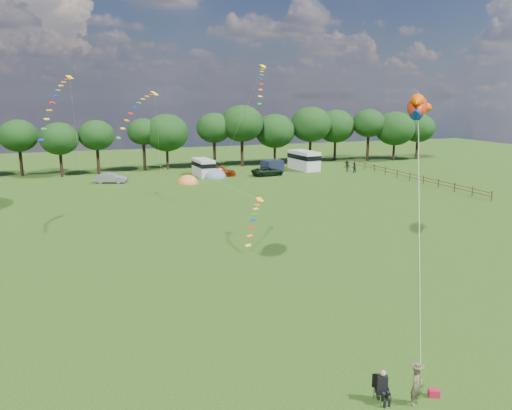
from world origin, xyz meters
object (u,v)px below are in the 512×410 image
object	(u,v)px
car_b	(111,178)
campervan_d	(304,160)
tent_orange	(188,183)
car_d	(268,171)
walker_b	(347,166)
campervan_c	(203,167)
fish_kite	(417,107)
camp_chair	(382,383)
tent_greyblue	(214,177)
kite_flyer	(417,386)
car_c	(220,171)
walker_a	(354,167)

from	to	relation	value
car_b	campervan_d	size ratio (longest dim) A/B	0.62
campervan_d	tent_orange	xyz separation A→B (m)	(-20.46, -6.44, -1.62)
car_b	tent_orange	xyz separation A→B (m)	(9.91, -3.86, -0.68)
car_d	walker_b	world-z (taller)	walker_b
campervan_c	fish_kite	bearing A→B (deg)	-177.76
campervan_c	campervan_d	size ratio (longest dim) A/B	0.82
fish_kite	tent_orange	bearing A→B (deg)	51.43
tent_orange	camp_chair	distance (m)	51.97
tent_orange	campervan_c	bearing A→B (deg)	57.16
campervan_c	camp_chair	xyz separation A→B (m)	(-6.95, -57.37, -0.56)
tent_greyblue	walker_b	world-z (taller)	walker_b
camp_chair	campervan_c	bearing A→B (deg)	106.03
kite_flyer	fish_kite	bearing A→B (deg)	32.01
car_c	kite_flyer	world-z (taller)	kite_flyer
campervan_d	walker_b	world-z (taller)	campervan_d
walker_a	fish_kite	bearing A→B (deg)	66.77
campervan_d	fish_kite	xyz separation A→B (m)	(-12.41, -44.28, 9.37)
kite_flyer	tent_orange	bearing A→B (deg)	64.66
tent_orange	camp_chair	bearing A→B (deg)	-93.74
car_d	camp_chair	xyz separation A→B (m)	(-16.11, -54.41, 0.14)
car_d	kite_flyer	size ratio (longest dim) A/B	3.08
car_d	tent_orange	distance (m)	12.99
tent_greyblue	walker_b	distance (m)	21.46
car_d	walker_a	distance (m)	13.84
fish_kite	tent_greyblue	bearing A→B (deg)	44.09
car_d	walker_a	bearing A→B (deg)	-98.72
car_d	campervan_c	world-z (taller)	campervan_c
tent_orange	camp_chair	world-z (taller)	camp_chair
walker_b	campervan_c	bearing A→B (deg)	-16.55
campervan_c	walker_a	size ratio (longest dim) A/B	3.25
campervan_c	fish_kite	xyz separation A→B (m)	(4.49, -43.36, 9.64)
walker_a	tent_orange	bearing A→B (deg)	4.06
tent_orange	kite_flyer	world-z (taller)	kite_flyer
tent_orange	fish_kite	xyz separation A→B (m)	(8.05, -37.84, 10.99)
campervan_c	camp_chair	bearing A→B (deg)	169.43
tent_orange	tent_greyblue	world-z (taller)	tent_greyblue
campervan_d	camp_chair	distance (m)	62.99
tent_orange	fish_kite	distance (m)	40.22
tent_greyblue	camp_chair	distance (m)	55.97
campervan_c	fish_kite	distance (m)	44.64
campervan_d	walker_b	xyz separation A→B (m)	(5.62, -4.10, -0.78)
campervan_d	walker_b	bearing A→B (deg)	-132.51
campervan_d	walker_a	world-z (taller)	campervan_d
car_b	campervan_c	world-z (taller)	campervan_c
campervan_d	car_d	bearing A→B (deg)	110.30
tent_greyblue	walker_a	size ratio (longest dim) A/B	2.45
campervan_d	walker_a	xyz separation A→B (m)	(5.99, -5.59, -0.82)
tent_greyblue	kite_flyer	xyz separation A→B (m)	(-6.90, -56.01, 0.77)
car_c	tent_greyblue	world-z (taller)	tent_greyblue
fish_kite	campervan_c	bearing A→B (deg)	45.33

